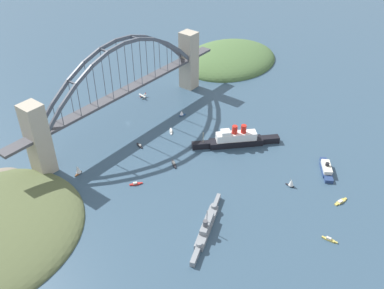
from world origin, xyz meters
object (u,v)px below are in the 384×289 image
small_boat_3 (136,184)px  small_boat_7 (171,131)px  harbor_ferry_steamer (326,169)px  small_boat_5 (182,113)px  naval_cruiser (207,227)px  small_boat_0 (341,202)px  harbor_arch_bridge (125,91)px  small_boat_1 (329,239)px  seaplane_taxiing_near_bridge (143,96)px  small_boat_6 (174,164)px  small_boat_8 (291,183)px  small_boat_2 (140,146)px  small_boat_4 (78,170)px  ocean_liner (236,139)px

small_boat_3 → small_boat_7: 78.95m
harbor_ferry_steamer → small_boat_5: size_ratio=4.41×
naval_cruiser → small_boat_0: 105.03m
harbor_ferry_steamer → small_boat_5: bearing=-88.1°
harbor_arch_bridge → small_boat_1: size_ratio=23.05×
seaplane_taxiing_near_bridge → small_boat_7: size_ratio=1.14×
small_boat_0 → small_boat_1: small_boat_1 is taller
harbor_arch_bridge → small_boat_6: size_ratio=25.76×
small_boat_7 → small_boat_8: small_boat_8 is taller
small_boat_2 → small_boat_6: 40.97m
small_boat_4 → seaplane_taxiing_near_bridge: bearing=-159.4°
ocean_liner → small_boat_7: ocean_liner is taller
ocean_liner → small_boat_1: 124.36m
small_boat_3 → small_boat_5: bearing=-160.0°
ocean_liner → small_boat_2: bearing=-50.2°
small_boat_0 → small_boat_2: small_boat_2 is taller
small_boat_0 → small_boat_7: size_ratio=1.43×
small_boat_2 → small_boat_3: small_boat_2 is taller
small_boat_0 → harbor_ferry_steamer: bearing=-139.5°
seaplane_taxiing_near_bridge → small_boat_2: bearing=41.8°
small_boat_7 → seaplane_taxiing_near_bridge: bearing=-115.4°
harbor_arch_bridge → small_boat_8: harbor_arch_bridge is taller
small_boat_2 → small_boat_6: small_boat_6 is taller
small_boat_4 → small_boat_7: small_boat_4 is taller
harbor_ferry_steamer → small_boat_6: size_ratio=3.00×
harbor_ferry_steamer → small_boat_5: harbor_ferry_steamer is taller
small_boat_1 → small_boat_5: small_boat_5 is taller
harbor_ferry_steamer → small_boat_1: 76.06m
small_boat_3 → small_boat_8: 121.77m
ocean_liner → small_boat_4: 137.60m
harbor_arch_bridge → seaplane_taxiing_near_bridge: harbor_arch_bridge is taller
small_boat_0 → small_boat_8: bearing=-80.3°
seaplane_taxiing_near_bridge → small_boat_4: 132.92m
harbor_arch_bridge → small_boat_4: size_ratio=29.61×
small_boat_2 → small_boat_6: (1.51, 40.94, 0.05)m
small_boat_8 → harbor_ferry_steamer: bearing=157.7°
naval_cruiser → small_boat_3: (-4.39, -72.60, -2.38)m
naval_cruiser → small_boat_4: (14.45, -118.65, 0.80)m
naval_cruiser → small_boat_3: size_ratio=7.17×
ocean_liner → small_boat_5: size_ratio=9.23×
seaplane_taxiing_near_bridge → small_boat_1: bearing=74.3°
small_boat_5 → small_boat_0: bearing=82.4°
ocean_liner → small_boat_4: ocean_liner is taller
seaplane_taxiing_near_bridge → naval_cruiser: bearing=56.4°
small_boat_3 → small_boat_5: size_ratio=1.36×
ocean_liner → small_boat_5: bearing=-97.1°
harbor_ferry_steamer → small_boat_7: size_ratio=3.33×
small_boat_2 → small_boat_0: bearing=103.6°
small_boat_6 → naval_cruiser: bearing=57.1°
small_boat_0 → small_boat_1: (40.79, 8.67, 0.16)m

